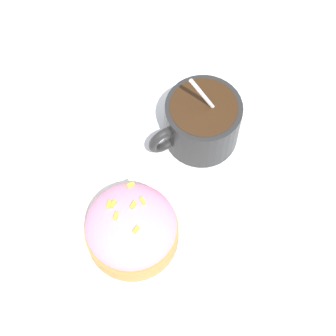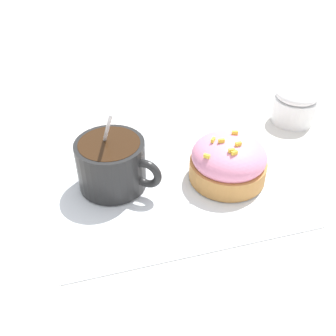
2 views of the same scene
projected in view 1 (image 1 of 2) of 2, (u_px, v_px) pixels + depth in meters
The scene contains 4 objects.
ground_plane at pixel (174, 187), 0.59m from camera, with size 3.00×3.00×0.00m, color silver.
paper_napkin at pixel (174, 186), 0.59m from camera, with size 0.30×0.27×0.00m.
coffee_cup at pixel (200, 121), 0.59m from camera, with size 0.10×0.08×0.10m.
frosted_pastry at pixel (132, 229), 0.54m from camera, with size 0.09×0.09×0.06m.
Camera 1 is at (-0.22, -0.10, 0.54)m, focal length 60.00 mm.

